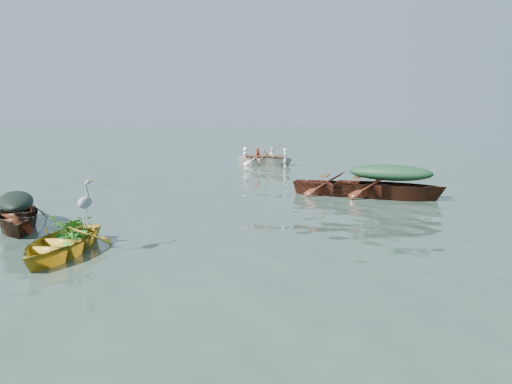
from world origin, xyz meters
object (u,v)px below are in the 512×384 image
at_px(yellow_dinghy, 60,255).
at_px(dark_covered_boat, 18,228).
at_px(open_wooden_boat, 341,195).
at_px(green_tarp_boat, 389,198).
at_px(rowed_boat, 265,165).
at_px(heron, 85,210).

relative_size(yellow_dinghy, dark_covered_boat, 0.86).
bearing_deg(open_wooden_boat, green_tarp_boat, -91.77).
distance_m(open_wooden_boat, rowed_boat, 9.33).
xyz_separation_m(open_wooden_boat, heron, (-4.85, -7.99, 0.92)).
bearing_deg(heron, dark_covered_boat, 142.58).
bearing_deg(heron, green_tarp_boat, 45.14).
xyz_separation_m(dark_covered_boat, green_tarp_boat, (9.30, 5.86, 0.00)).
xyz_separation_m(yellow_dinghy, dark_covered_boat, (-2.34, 1.93, 0.00)).
xyz_separation_m(green_tarp_boat, heron, (-6.42, -7.69, 0.92)).
height_order(open_wooden_boat, rowed_boat, open_wooden_boat).
distance_m(green_tarp_boat, rowed_boat, 10.36).
relative_size(rowed_boat, heron, 4.44).
bearing_deg(green_tarp_boat, yellow_dinghy, 149.05).
distance_m(dark_covered_boat, open_wooden_boat, 9.89).
bearing_deg(yellow_dinghy, green_tarp_boat, 43.20).
bearing_deg(yellow_dinghy, dark_covered_boat, 135.48).
relative_size(yellow_dinghy, open_wooden_boat, 0.75).
distance_m(dark_covered_boat, heron, 3.53).
xyz_separation_m(yellow_dinghy, rowed_boat, (1.38, 16.52, 0.00)).
relative_size(green_tarp_boat, open_wooden_boat, 1.08).
xyz_separation_m(rowed_boat, heron, (-0.84, -16.42, 0.92)).
distance_m(yellow_dinghy, rowed_boat, 16.57).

